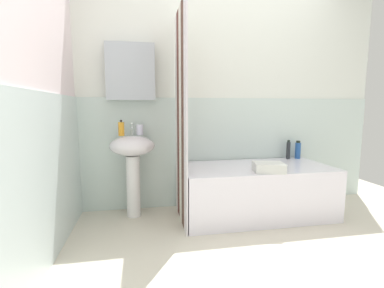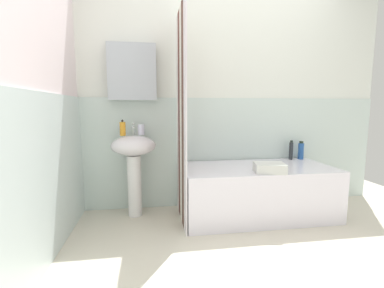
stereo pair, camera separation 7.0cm
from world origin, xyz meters
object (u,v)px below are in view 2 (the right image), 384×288
Objects in this scene: toothbrush_cup at (141,130)px; towel_folded at (269,168)px; bathtub at (256,191)px; sink at (134,157)px; shampoo_bottle at (291,150)px; soap_dispenser at (123,129)px; lotion_bottle at (301,151)px.

toothbrush_cup is 0.40× the size of towel_folded.
bathtub is 0.39m from towel_folded.
toothbrush_cup is (0.08, 0.07, 0.27)m from sink.
sink is 1.75m from shampoo_bottle.
toothbrush_cup is 0.49× the size of shampoo_bottle.
toothbrush_cup is at bearing 156.49° from towel_folded.
toothbrush_cup reaches higher than bathtub.
toothbrush_cup is (0.18, 0.05, -0.02)m from soap_dispenser.
towel_folded is at bearing -87.14° from bathtub.
soap_dispenser is 0.72× the size of shampoo_bottle.
lotion_bottle is 0.12m from shampoo_bottle.
bathtub is at bearing 92.86° from towel_folded.
sink is at bearing 160.53° from towel_folded.
soap_dispenser reaches higher than shampoo_bottle.
towel_folded is (-0.64, -0.56, -0.06)m from lotion_bottle.
lotion_bottle is at bearing 24.82° from bathtub.
towel_folded is at bearing -19.47° from sink.
bathtub is 0.70m from shampoo_bottle.
bathtub is at bearing -8.31° from sink.
soap_dispenser is 1.45m from towel_folded.
soap_dispenser is 1.48× the size of toothbrush_cup.
shampoo_bottle is at bearing 3.93° from sink.
toothbrush_cup is at bearing 41.11° from sink.
sink reaches higher than shampoo_bottle.
sink is 0.31m from soap_dispenser.
toothbrush_cup is at bearing -178.18° from shampoo_bottle.
shampoo_bottle is at bearing 47.31° from towel_folded.
bathtub is (1.15, -0.25, -0.62)m from toothbrush_cup.
soap_dispenser is 0.59× the size of towel_folded.
soap_dispenser is at bearing 171.45° from sink.
bathtub is 5.56× the size of towel_folded.
sink reaches higher than bathtub.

